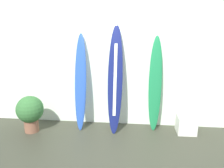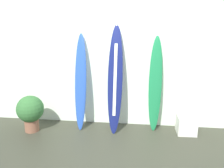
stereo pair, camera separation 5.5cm
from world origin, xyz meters
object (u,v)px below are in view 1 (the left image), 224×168
object	(u,v)px
surfboard_navy	(115,81)
potted_plant	(30,111)
display_block_left	(186,124)
surfboard_emerald	(155,85)
surfboard_cobalt	(81,83)

from	to	relation	value
surfboard_navy	potted_plant	xyz separation A→B (m)	(-1.67, -0.26, -0.60)
surfboard_navy	display_block_left	xyz separation A→B (m)	(1.42, -0.01, -0.86)
surfboard_emerald	display_block_left	distance (m)	1.00
surfboard_navy	display_block_left	size ratio (longest dim) A/B	5.73
surfboard_cobalt	potted_plant	size ratio (longest dim) A/B	2.62
surfboard_navy	surfboard_emerald	size ratio (longest dim) A/B	1.11
surfboard_navy	display_block_left	bearing A→B (deg)	-0.35
surfboard_emerald	surfboard_navy	bearing A→B (deg)	-172.44
surfboard_emerald	potted_plant	xyz separation A→B (m)	(-2.45, -0.37, -0.50)
surfboard_navy	surfboard_emerald	distance (m)	0.80
surfboard_cobalt	surfboard_navy	xyz separation A→B (m)	(0.70, -0.03, 0.08)
display_block_left	surfboard_cobalt	bearing A→B (deg)	179.06
surfboard_cobalt	potted_plant	xyz separation A→B (m)	(-0.97, -0.29, -0.52)
surfboard_cobalt	surfboard_navy	distance (m)	0.70
surfboard_emerald	potted_plant	world-z (taller)	surfboard_emerald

